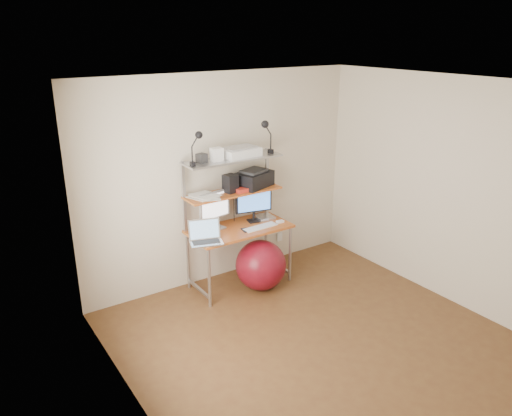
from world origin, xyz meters
The scene contains 20 objects.
room centered at (0.00, 0.00, 1.25)m, with size 3.60×3.60×3.60m.
computer_desk centered at (0.00, 1.50, 0.96)m, with size 1.20×0.60×1.57m.
wall_outlet centered at (0.85, 1.79, 0.30)m, with size 0.08×0.01×0.12m, color white.
monitor_silver centered at (-0.24, 1.58, 1.00)m, with size 0.43×0.19×0.48m.
monitor_black centered at (0.26, 1.53, 0.97)m, with size 0.45×0.16×0.46m.
laptop centered at (-0.53, 1.30, 0.79)m, with size 0.41×0.37×0.30m.
keyboard centered at (0.20, 1.30, 0.75)m, with size 0.43×0.12×0.01m, color white.
mouse centered at (0.49, 1.31, 0.75)m, with size 0.09×0.05×0.02m, color white.
mac_mini centered at (0.41, 1.51, 0.76)m, with size 0.21×0.21×0.04m, color silver.
phone centered at (0.01, 1.33, 0.74)m, with size 0.07×0.13×0.01m, color black.
printer centered at (0.31, 1.60, 1.25)m, with size 0.51×0.43×0.21m.
nas_cube centered at (-0.04, 1.57, 1.25)m, with size 0.14×0.14×0.21m, color black.
red_box centered at (0.08, 1.50, 1.17)m, with size 0.17×0.11×0.05m, color red.
scanner centered at (0.11, 1.59, 1.61)m, with size 0.46×0.32×0.11m.
box_white centered at (-0.21, 1.56, 1.63)m, with size 0.13×0.11×0.15m, color white.
box_grey centered at (-0.39, 1.58, 1.60)m, with size 0.10×0.10×0.10m, color #2A2A2C.
clip_lamp_left centered at (-0.47, 1.50, 1.82)m, with size 0.15×0.08×0.37m.
clip_lamp_right centered at (0.42, 1.51, 1.84)m, with size 0.16×0.09×0.40m.
exercise_ball centered at (0.15, 1.22, 0.30)m, with size 0.60×0.60×0.60m, color maroon.
paper_stack centered at (-0.38, 1.56, 1.17)m, with size 0.38×0.41×0.03m.
Camera 1 is at (-2.86, -3.18, 2.93)m, focal length 35.00 mm.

